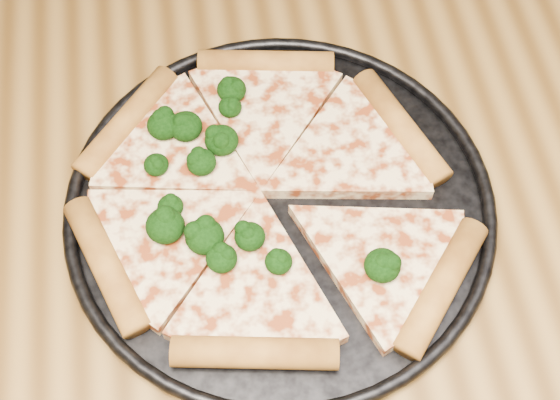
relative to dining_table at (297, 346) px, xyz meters
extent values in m
cube|color=brown|center=(0.00, 0.00, 0.07)|extent=(1.20, 0.90, 0.04)
cylinder|color=black|center=(0.00, 0.09, 0.09)|extent=(0.34, 0.34, 0.01)
torus|color=black|center=(0.00, 0.09, 0.10)|extent=(0.36, 0.36, 0.01)
cylinder|color=#B8792E|center=(0.11, 0.14, 0.11)|extent=(0.06, 0.12, 0.02)
cylinder|color=#B8792E|center=(0.01, 0.23, 0.11)|extent=(0.13, 0.04, 0.02)
cylinder|color=#B8792E|center=(-0.12, 0.19, 0.11)|extent=(0.10, 0.11, 0.02)
cylinder|color=#B8792E|center=(-0.14, 0.05, 0.11)|extent=(0.06, 0.12, 0.02)
cylinder|color=#B8792E|center=(-0.04, -0.04, 0.11)|extent=(0.13, 0.04, 0.02)
cylinder|color=#B8792E|center=(0.11, -0.01, 0.11)|extent=(0.10, 0.11, 0.02)
ellipsoid|color=black|center=(-0.01, 0.03, 0.12)|extent=(0.02, 0.02, 0.02)
ellipsoid|color=black|center=(-0.09, 0.09, 0.12)|extent=(0.02, 0.02, 0.02)
ellipsoid|color=black|center=(-0.03, 0.05, 0.12)|extent=(0.02, 0.02, 0.02)
ellipsoid|color=black|center=(-0.03, 0.20, 0.12)|extent=(0.03, 0.03, 0.02)
ellipsoid|color=black|center=(-0.10, 0.07, 0.12)|extent=(0.03, 0.03, 0.02)
ellipsoid|color=black|center=(-0.03, 0.18, 0.12)|extent=(0.02, 0.02, 0.02)
ellipsoid|color=black|center=(0.07, 0.01, 0.12)|extent=(0.03, 0.03, 0.02)
ellipsoid|color=black|center=(-0.10, 0.13, 0.12)|extent=(0.02, 0.02, 0.02)
ellipsoid|color=black|center=(-0.09, 0.17, 0.12)|extent=(0.03, 0.03, 0.02)
ellipsoid|color=black|center=(-0.04, 0.15, 0.12)|extent=(0.03, 0.03, 0.02)
ellipsoid|color=black|center=(-0.06, 0.13, 0.12)|extent=(0.02, 0.02, 0.02)
ellipsoid|color=black|center=(-0.05, 0.04, 0.12)|extent=(0.02, 0.02, 0.02)
ellipsoid|color=black|center=(-0.07, 0.17, 0.12)|extent=(0.03, 0.03, 0.02)
ellipsoid|color=black|center=(-0.07, 0.06, 0.12)|extent=(0.03, 0.03, 0.02)
camera|label=1|loc=(-0.05, -0.23, 0.66)|focal=50.11mm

